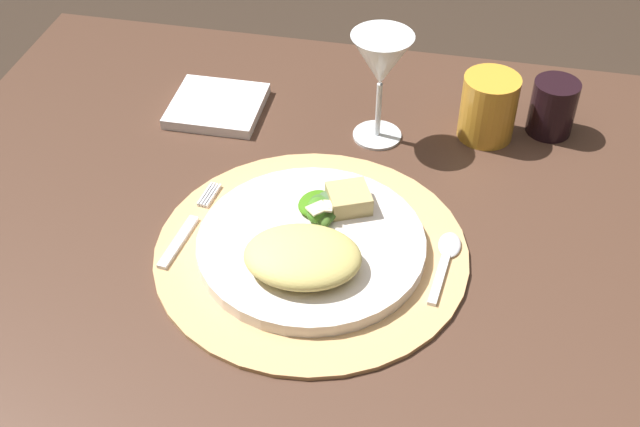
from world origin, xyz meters
name	(u,v)px	position (x,y,z in m)	size (l,w,h in m)	color
dining_table	(362,335)	(0.00, 0.00, 0.52)	(1.22, 0.90, 0.71)	#4A3023
placemat	(311,251)	(-0.06, -0.04, 0.71)	(0.38, 0.38, 0.01)	tan
dinner_plate	(311,244)	(-0.06, -0.04, 0.72)	(0.27, 0.27, 0.02)	silver
pasta_serving	(303,257)	(-0.06, -0.09, 0.75)	(0.13, 0.10, 0.04)	#D4C169
salad_greens	(324,207)	(-0.06, 0.01, 0.74)	(0.09, 0.07, 0.02)	#3C6120
bread_piece	(349,199)	(-0.03, 0.03, 0.74)	(0.05, 0.05, 0.02)	tan
fork	(187,228)	(-0.22, -0.04, 0.72)	(0.03, 0.16, 0.00)	silver
spoon	(447,253)	(0.10, -0.02, 0.72)	(0.03, 0.13, 0.01)	silver
napkin	(217,106)	(-0.26, 0.22, 0.72)	(0.13, 0.12, 0.02)	white
wine_glass	(381,64)	(-0.02, 0.21, 0.83)	(0.08, 0.08, 0.16)	silver
amber_tumbler	(488,107)	(0.13, 0.24, 0.75)	(0.08, 0.08, 0.09)	gold
dark_tumbler	(553,107)	(0.21, 0.27, 0.75)	(0.06, 0.06, 0.08)	black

